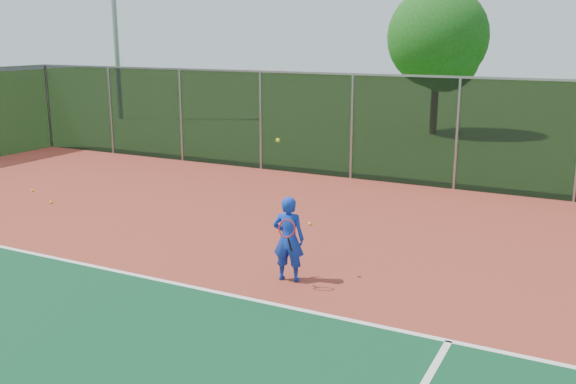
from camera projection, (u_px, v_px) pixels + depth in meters
name	position (u px, v px, depth m)	size (l,w,h in m)	color
court_apron	(285.00, 342.00, 8.76)	(30.00, 20.00, 0.02)	#9C3827
fence_back	(457.00, 133.00, 17.05)	(30.00, 0.06, 3.03)	black
tennis_player	(289.00, 239.00, 10.78)	(0.60, 0.64, 2.41)	#1334B7
practice_ball_1	(51.00, 202.00, 15.91)	(0.07, 0.07, 0.07)	yellow
practice_ball_3	(310.00, 224.00, 14.09)	(0.07, 0.07, 0.07)	yellow
practice_ball_4	(32.00, 191.00, 17.08)	(0.07, 0.07, 0.07)	yellow
tree_back_left	(440.00, 42.00, 26.19)	(4.14, 4.14, 6.08)	#3B2915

